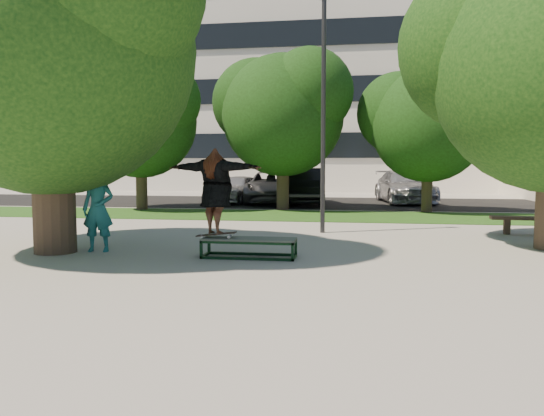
% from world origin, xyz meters
% --- Properties ---
extents(ground, '(120.00, 120.00, 0.00)m').
position_xyz_m(ground, '(0.00, 0.00, 0.00)').
color(ground, '#9C9990').
rests_on(ground, ground).
extents(grass_strip, '(30.00, 4.00, 0.02)m').
position_xyz_m(grass_strip, '(1.00, 9.50, 0.01)').
color(grass_strip, '#1F4212').
rests_on(grass_strip, ground).
extents(asphalt_strip, '(40.00, 8.00, 0.01)m').
position_xyz_m(asphalt_strip, '(0.00, 16.00, 0.01)').
color(asphalt_strip, black).
rests_on(asphalt_strip, ground).
extents(tree_left, '(6.96, 5.95, 7.12)m').
position_xyz_m(tree_left, '(-4.29, 1.09, 4.42)').
color(tree_left, '#38281E').
rests_on(tree_left, ground).
extents(bg_tree_left, '(5.28, 4.51, 5.77)m').
position_xyz_m(bg_tree_left, '(-6.57, 11.07, 3.73)').
color(bg_tree_left, '#38281E').
rests_on(bg_tree_left, ground).
extents(bg_tree_mid, '(5.76, 4.92, 6.24)m').
position_xyz_m(bg_tree_mid, '(-1.08, 12.08, 4.02)').
color(bg_tree_mid, '#38281E').
rests_on(bg_tree_mid, ground).
extents(bg_tree_right, '(5.04, 4.31, 5.43)m').
position_xyz_m(bg_tree_right, '(4.43, 11.57, 3.49)').
color(bg_tree_right, '#38281E').
rests_on(bg_tree_right, ground).
extents(lamppost, '(0.25, 0.15, 6.11)m').
position_xyz_m(lamppost, '(1.00, 5.00, 3.15)').
color(lamppost, '#2D2D30').
rests_on(lamppost, ground).
extents(office_building, '(30.00, 14.12, 16.00)m').
position_xyz_m(office_building, '(-2.00, 31.98, 8.00)').
color(office_building, silver).
rests_on(office_building, ground).
extents(grind_box, '(1.80, 0.60, 0.38)m').
position_xyz_m(grind_box, '(-0.18, 1.03, 0.19)').
color(grind_box, black).
rests_on(grind_box, ground).
extents(skater_rig, '(2.10, 1.11, 1.73)m').
position_xyz_m(skater_rig, '(-0.83, 1.03, 1.28)').
color(skater_rig, white).
rests_on(skater_rig, grind_box).
extents(bystander, '(0.69, 0.50, 1.75)m').
position_xyz_m(bystander, '(-3.38, 1.26, 0.87)').
color(bystander, '#1A6163').
rests_on(bystander, ground).
extents(car_silver_a, '(2.06, 4.08, 1.33)m').
position_xyz_m(car_silver_a, '(-3.59, 15.14, 0.67)').
color(car_silver_a, '#ABABB0').
rests_on(car_silver_a, asphalt_strip).
extents(car_dark, '(2.37, 5.13, 1.63)m').
position_xyz_m(car_dark, '(-0.50, 14.83, 0.81)').
color(car_dark, black).
rests_on(car_dark, asphalt_strip).
extents(car_grey, '(3.25, 5.62, 1.47)m').
position_xyz_m(car_grey, '(-2.00, 15.38, 0.74)').
color(car_grey, '#5B5B60').
rests_on(car_grey, asphalt_strip).
extents(car_silver_b, '(2.86, 5.51, 1.53)m').
position_xyz_m(car_silver_b, '(4.15, 16.50, 0.76)').
color(car_silver_b, '#AFAFB4').
rests_on(car_silver_b, asphalt_strip).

